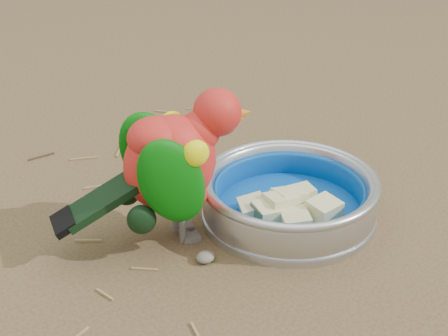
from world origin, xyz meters
TOP-DOWN VIEW (x-y plane):
  - ground at (0.00, 0.00)m, footprint 60.00×60.00m
  - food_bowl at (0.10, 0.03)m, footprint 0.23×0.23m
  - bowl_wall at (0.10, 0.03)m, footprint 0.23×0.23m
  - fruit_wedges at (0.10, 0.03)m, footprint 0.14×0.14m
  - lory_parrot at (-0.04, 0.09)m, footprint 0.25×0.17m
  - ground_debris at (-0.04, 0.07)m, footprint 0.90×0.80m

SIDE VIEW (x-z plane):
  - ground at x=0.00m, z-range 0.00..0.00m
  - ground_debris at x=-0.04m, z-range 0.00..0.01m
  - food_bowl at x=0.10m, z-range 0.00..0.02m
  - fruit_wedges at x=0.10m, z-range 0.02..0.05m
  - bowl_wall at x=0.10m, z-range 0.02..0.06m
  - lory_parrot at x=-0.04m, z-range 0.00..0.19m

